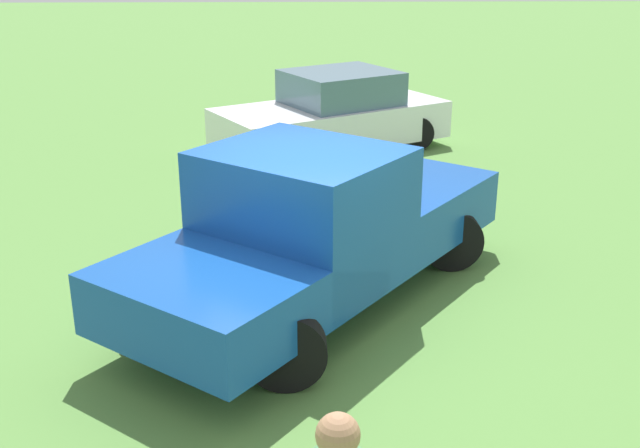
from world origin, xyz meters
TOP-DOWN VIEW (x-y plane):
  - ground_plane at (0.00, 0.00)m, footprint 80.00×80.00m
  - pickup_truck at (0.01, -0.44)m, footprint 4.57×5.16m
  - sedan_near at (-0.50, -6.87)m, footprint 4.60×3.72m

SIDE VIEW (x-z plane):
  - ground_plane at x=0.00m, z-range 0.00..0.00m
  - sedan_near at x=-0.50m, z-range -0.06..1.40m
  - pickup_truck at x=0.01m, z-range 0.02..1.81m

